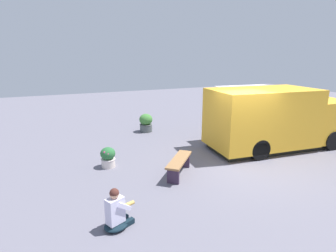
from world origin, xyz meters
The scene contains 6 objects.
ground_plane centered at (0.00, 0.00, 0.00)m, with size 40.00×40.00×0.00m, color slate.
food_truck centered at (2.19, 0.90, 1.10)m, with size 5.72×3.11×2.31m.
person_customer centered at (-4.66, -1.72, 0.34)m, with size 0.79×0.61×0.91m.
planter_flowering_near centered at (-1.64, 5.06, 0.43)m, with size 0.62×0.62×0.85m.
planter_flowering_far centered at (-4.16, 1.56, 0.34)m, with size 0.47×0.47×0.66m.
plaza_bench centered at (-2.33, 0.11, 0.38)m, with size 1.33×1.42×0.51m.
Camera 1 is at (-5.70, -6.69, 3.49)m, focal length 29.05 mm.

